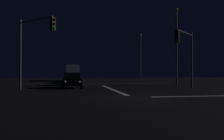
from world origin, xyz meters
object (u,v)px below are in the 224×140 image
object	(u,v)px
sedan_black	(72,80)
streetlamp_right_far	(141,54)
sedan_green	(75,78)
sedan_blue	(72,77)
traffic_signal_ne	(186,48)
streetlamp_right_near	(177,41)
box_truck	(73,72)
sedan_white	(73,79)
traffic_signal_nw	(33,40)

from	to	relation	value
sedan_black	streetlamp_right_far	distance (m)	23.43
sedan_green	sedan_blue	world-z (taller)	same
traffic_signal_ne	streetlamp_right_near	xyz separation A→B (m)	(1.97, 6.47, 1.54)
sedan_green	box_truck	bearing A→B (deg)	90.92
sedan_black	streetlamp_right_near	xyz separation A→B (m)	(12.66, 3.24, 4.65)
streetlamp_right_near	sedan_white	bearing A→B (deg)	168.85
traffic_signal_ne	traffic_signal_nw	size ratio (longest dim) A/B	0.89
sedan_white	streetlamp_right_far	size ratio (longest dim) A/B	0.49
traffic_signal_nw	streetlamp_right_near	distance (m)	17.28
sedan_black	box_truck	world-z (taller)	box_truck
traffic_signal_ne	streetlamp_right_near	world-z (taller)	streetlamp_right_near
traffic_signal_ne	traffic_signal_nw	bearing A→B (deg)	-179.83
sedan_green	traffic_signal_ne	bearing A→B (deg)	-54.54
sedan_blue	streetlamp_right_near	world-z (taller)	streetlamp_right_near
sedan_blue	sedan_black	bearing A→B (deg)	-90.19
streetlamp_right_far	streetlamp_right_near	distance (m)	16.00
sedan_black	box_truck	xyz separation A→B (m)	(0.20, 23.15, 0.91)
sedan_white	streetlamp_right_near	size ratio (longest dim) A/B	0.46
sedan_white	sedan_blue	xyz separation A→B (m)	(-0.06, 10.89, 0.00)
sedan_black	sedan_white	bearing A→B (deg)	88.87
sedan_green	box_truck	size ratio (longest dim) A/B	0.52
sedan_white	streetlamp_right_far	xyz separation A→B (m)	(12.55, 13.53, 4.28)
box_truck	traffic_signal_nw	world-z (taller)	traffic_signal_nw
sedan_green	sedan_black	bearing A→B (deg)	-91.99
traffic_signal_ne	sedan_black	bearing A→B (deg)	163.20
sedan_white	traffic_signal_nw	world-z (taller)	traffic_signal_nw
sedan_white	sedan_green	bearing A→B (deg)	87.12
traffic_signal_nw	streetlamp_right_near	world-z (taller)	streetlamp_right_near
box_truck	streetlamp_right_near	bearing A→B (deg)	-57.96
sedan_black	traffic_signal_nw	xyz separation A→B (m)	(-3.32, -3.27, 3.60)
sedan_green	sedan_blue	bearing A→B (deg)	93.60
sedan_white	box_truck	distance (m)	17.47
sedan_black	streetlamp_right_near	size ratio (longest dim) A/B	0.46
box_truck	traffic_signal_nw	distance (m)	26.79
sedan_black	streetlamp_right_near	distance (m)	13.87
sedan_blue	traffic_signal_nw	size ratio (longest dim) A/B	0.68
sedan_green	sedan_white	bearing A→B (deg)	-92.88
traffic_signal_nw	streetlamp_right_near	bearing A→B (deg)	22.16
sedan_black	box_truck	distance (m)	23.17
sedan_black	traffic_signal_ne	distance (m)	11.60
traffic_signal_ne	traffic_signal_nw	xyz separation A→B (m)	(-14.01, -0.04, 0.50)
streetlamp_right_far	traffic_signal_ne	bearing A→B (deg)	-95.00
streetlamp_right_far	sedan_black	bearing A→B (deg)	-123.36
box_truck	streetlamp_right_far	size ratio (longest dim) A/B	0.94
sedan_green	sedan_blue	xyz separation A→B (m)	(-0.34, 5.36, 0.00)
streetlamp_right_far	streetlamp_right_near	xyz separation A→B (m)	(0.00, -16.00, 0.36)
box_truck	sedan_green	bearing A→B (deg)	-89.08
sedan_blue	streetlamp_right_far	world-z (taller)	streetlamp_right_far
sedan_black	box_truck	bearing A→B (deg)	89.50
sedan_green	traffic_signal_nw	bearing A→B (deg)	-104.33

